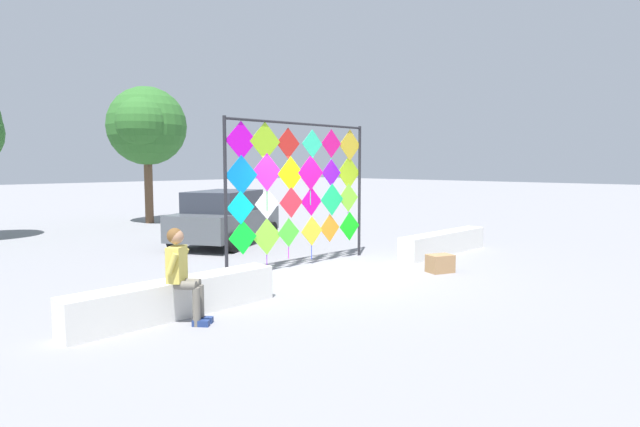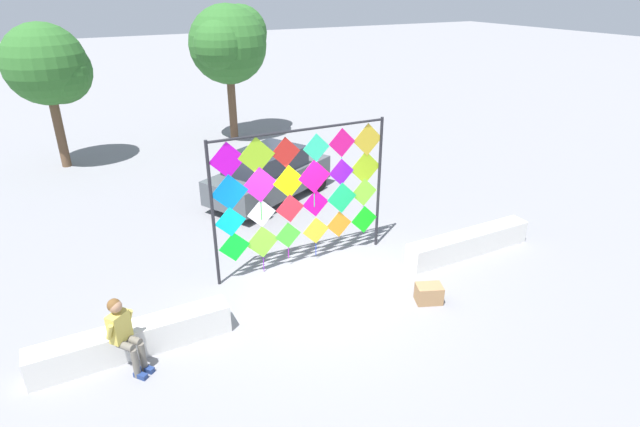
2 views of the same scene
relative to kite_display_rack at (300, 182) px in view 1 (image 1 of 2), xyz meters
The scene contains 8 objects.
ground 2.28m from the kite_display_rack, 96.30° to the right, with size 120.00×120.00×0.00m, color gray.
plaza_ledge_left 4.61m from the kite_display_rack, 160.07° to the right, with size 3.45×0.48×0.56m, color silver.
plaza_ledge_right 4.38m from the kite_display_rack, 21.22° to the right, with size 3.45×0.48×0.56m, color silver.
kite_display_rack is the anchor object (origin of this frame).
seated_vendor 4.73m from the kite_display_rack, 155.75° to the right, with size 0.66×0.68×1.41m.
parked_car 4.21m from the kite_display_rack, 78.48° to the left, with size 4.37×3.38×1.56m.
cardboard_box_large 3.56m from the kite_display_rack, 58.51° to the right, with size 0.53×0.38×0.39m, color #9E754C.
tree_far_right 11.10m from the kite_display_rack, 78.99° to the left, with size 3.33×3.21×5.34m.
Camera 1 is at (-8.05, -7.28, 2.32)m, focal length 29.38 mm.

